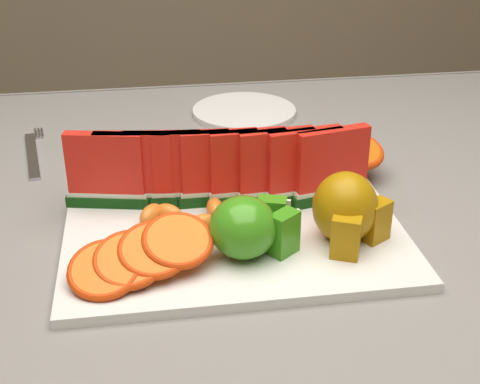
{
  "coord_description": "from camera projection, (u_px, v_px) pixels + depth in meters",
  "views": [
    {
      "loc": [
        -0.03,
        -0.74,
        1.18
      ],
      "look_at": [
        0.08,
        -0.05,
        0.81
      ],
      "focal_mm": 50.0,
      "sensor_mm": 36.0,
      "label": 1
    }
  ],
  "objects": [
    {
      "name": "table",
      "position": [
        176.0,
        284.0,
        0.89
      ],
      "size": [
        1.4,
        0.9,
        0.75
      ],
      "color": "#4E2B1B",
      "rests_on": "ground"
    },
    {
      "name": "tablecloth",
      "position": [
        174.0,
        244.0,
        0.86
      ],
      "size": [
        1.53,
        1.03,
        0.2
      ],
      "color": "gray",
      "rests_on": "table"
    },
    {
      "name": "platter",
      "position": [
        234.0,
        231.0,
        0.8
      ],
      "size": [
        0.4,
        0.3,
        0.01
      ],
      "color": "silver",
      "rests_on": "tablecloth"
    },
    {
      "name": "apple_cluster",
      "position": [
        249.0,
        227.0,
        0.73
      ],
      "size": [
        0.11,
        0.09,
        0.07
      ],
      "color": "#27800C",
      "rests_on": "platter"
    },
    {
      "name": "pear_cluster",
      "position": [
        347.0,
        210.0,
        0.76
      ],
      "size": [
        0.09,
        0.1,
        0.08
      ],
      "color": "olive",
      "rests_on": "platter"
    },
    {
      "name": "side_plate",
      "position": [
        244.0,
        111.0,
        1.16
      ],
      "size": [
        0.2,
        0.2,
        0.01
      ],
      "color": "silver",
      "rests_on": "tablecloth"
    },
    {
      "name": "fork",
      "position": [
        33.0,
        153.0,
        1.01
      ],
      "size": [
        0.04,
        0.2,
        0.0
      ],
      "color": "silver",
      "rests_on": "tablecloth"
    },
    {
      "name": "watermelon_row",
      "position": [
        220.0,
        170.0,
        0.83
      ],
      "size": [
        0.39,
        0.07,
        0.1
      ],
      "color": "#103B11",
      "rests_on": "platter"
    },
    {
      "name": "orange_fan_front",
      "position": [
        142.0,
        254.0,
        0.7
      ],
      "size": [
        0.17,
        0.11,
        0.05
      ],
      "color": "red",
      "rests_on": "platter"
    },
    {
      "name": "orange_fan_back",
      "position": [
        250.0,
        161.0,
        0.91
      ],
      "size": [
        0.4,
        0.12,
        0.05
      ],
      "color": "red",
      "rests_on": "platter"
    },
    {
      "name": "tangerine_segments",
      "position": [
        211.0,
        218.0,
        0.79
      ],
      "size": [
        0.18,
        0.08,
        0.03
      ],
      "color": "#D13900",
      "rests_on": "platter"
    }
  ]
}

